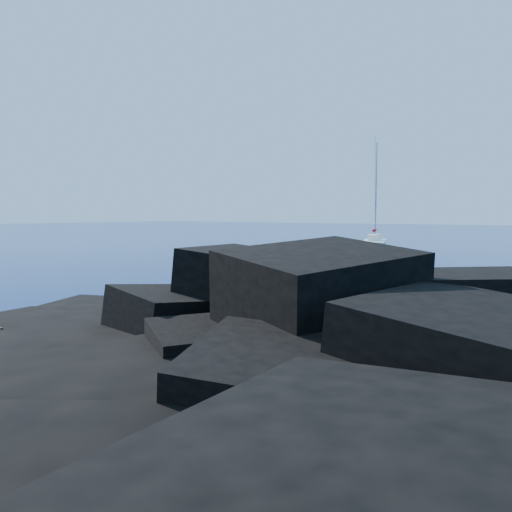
{
  "coord_description": "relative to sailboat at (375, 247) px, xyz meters",
  "views": [
    {
      "loc": [
        20.62,
        -8.53,
        4.41
      ],
      "look_at": [
        3.58,
        14.15,
        2.0
      ],
      "focal_mm": 35.0,
      "sensor_mm": 36.0,
      "label": 1
    }
  ],
  "objects": [
    {
      "name": "surf_foam",
      "position": [
        11.18,
        -48.17,
        0.0
      ],
      "size": [
        10.0,
        8.0,
        0.06
      ],
      "primitive_type": null,
      "color": "white",
      "rests_on": "ground"
    },
    {
      "name": "towel",
      "position": [
        10.27,
        -52.21,
        0.37
      ],
      "size": [
        1.98,
        1.13,
        0.05
      ],
      "primitive_type": "cube",
      "rotation": [
        0.0,
        0.0,
        0.13
      ],
      "color": "silver",
      "rests_on": "beach"
    },
    {
      "name": "headland",
      "position": [
        19.18,
        -50.17,
        0.0
      ],
      "size": [
        24.0,
        24.0,
        3.6
      ],
      "primitive_type": null,
      "color": "black",
      "rests_on": "ground"
    },
    {
      "name": "beach",
      "position": [
        10.68,
        -52.67,
        0.0
      ],
      "size": [
        9.08,
        6.86,
        0.7
      ],
      "primitive_type": "cube",
      "rotation": [
        0.0,
        0.0,
        -0.1
      ],
      "color": "black",
      "rests_on": "ground"
    },
    {
      "name": "sunbather",
      "position": [
        10.27,
        -52.21,
        0.52
      ],
      "size": [
        1.83,
        0.67,
        0.24
      ],
      "primitive_type": null,
      "rotation": [
        0.0,
        0.0,
        0.13
      ],
      "color": "tan",
      "rests_on": "towel"
    },
    {
      "name": "sailboat",
      "position": [
        0.0,
        0.0,
        0.0
      ],
      "size": [
        7.33,
        13.28,
        13.81
      ],
      "primitive_type": null,
      "rotation": [
        0.0,
        0.0,
        0.37
      ],
      "color": "white",
      "rests_on": "ground"
    }
  ]
}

